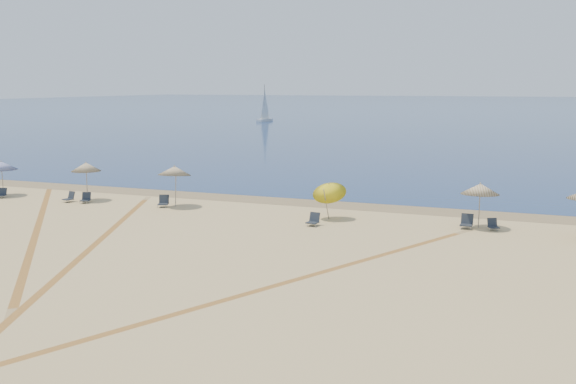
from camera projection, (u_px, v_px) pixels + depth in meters
name	position (u px, v px, depth m)	size (l,w,h in m)	color
ground	(48.00, 342.00, 18.66)	(160.00, 160.00, 0.00)	tan
ocean	(490.00, 106.00, 226.78)	(500.00, 500.00, 0.00)	#0C2151
wet_sand	(310.00, 202.00, 40.86)	(500.00, 500.00, 0.00)	olive
umbrella_0	(1.00, 166.00, 43.07)	(2.04, 2.04, 2.37)	gray
umbrella_1	(86.00, 167.00, 41.26)	(1.89, 1.89, 2.52)	gray
umbrella_2	(175.00, 171.00, 39.19)	(2.05, 2.08, 2.58)	gray
umbrella_3	(329.00, 189.00, 35.48)	(1.88, 1.94, 2.42)	gray
umbrella_4	(480.00, 189.00, 33.30)	(1.98, 1.99, 2.40)	gray
chair_1	(2.00, 193.00, 42.56)	(0.65, 0.72, 0.64)	black
chair_2	(70.00, 197.00, 41.04)	(0.71, 0.77, 0.66)	black
chair_3	(86.00, 198.00, 40.71)	(0.72, 0.78, 0.66)	black
chair_4	(164.00, 202.00, 39.37)	(0.81, 0.87, 0.72)	black
chair_5	(313.00, 220.00, 34.13)	(0.65, 0.73, 0.69)	black
chair_6	(467.00, 222.00, 33.47)	(0.64, 0.75, 0.74)	black
chair_7	(493.00, 225.00, 33.10)	(0.69, 0.73, 0.60)	black
sailboat_1	(265.00, 110.00, 131.06)	(1.69, 5.09, 7.44)	white
tire_tracks	(112.00, 253.00, 28.60)	(54.07, 45.57, 0.00)	tan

